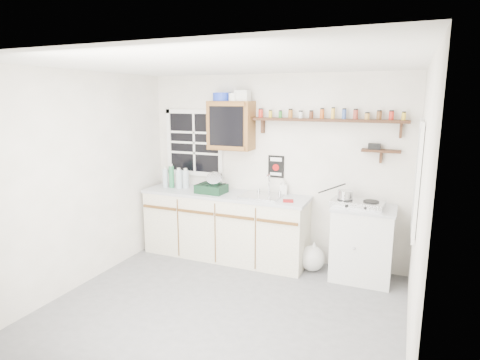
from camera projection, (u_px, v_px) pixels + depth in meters
name	position (u px, v px, depth m)	size (l,w,h in m)	color
room	(222.00, 194.00, 4.00)	(3.64, 3.24, 2.54)	#59595C
main_cabinet	(225.00, 225.00, 5.55)	(2.31, 0.63, 0.92)	#BCB29C
right_cabinet	(362.00, 243.00, 4.88)	(0.73, 0.57, 0.91)	silver
sink	(262.00, 196.00, 5.26)	(0.52, 0.44, 0.29)	#BBBBC0
upper_cabinet	(231.00, 126.00, 5.40)	(0.60, 0.32, 0.65)	brown
upper_cabinet_clutter	(230.00, 96.00, 5.32)	(0.51, 0.24, 0.14)	#1B34B2
spice_shelf	(328.00, 119.00, 4.95)	(1.91, 0.18, 0.35)	black
secondary_shelf	(379.00, 150.00, 4.79)	(0.45, 0.16, 0.24)	black
warning_sign	(276.00, 167.00, 5.40)	(0.22, 0.02, 0.30)	black
window_back	(194.00, 143.00, 5.83)	(0.93, 0.03, 0.98)	black
window_right	(418.00, 178.00, 3.77)	(0.03, 0.78, 1.08)	black
water_bottles	(176.00, 178.00, 5.75)	(0.39, 0.15, 0.34)	#A5B7C2
dish_rack	(212.00, 186.00, 5.44)	(0.40, 0.31, 0.29)	black
soap_bottle	(284.00, 187.00, 5.34)	(0.10, 0.10, 0.21)	silver
rag	(288.00, 201.00, 5.00)	(0.13, 0.11, 0.02)	maroon
hotplate	(358.00, 204.00, 4.79)	(0.63, 0.37, 0.09)	#BBBBC0
saucepan	(345.00, 195.00, 4.83)	(0.45, 0.23, 0.19)	#BBBBC0
trash_bag	(312.00, 258.00, 5.13)	(0.37, 0.33, 0.42)	beige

